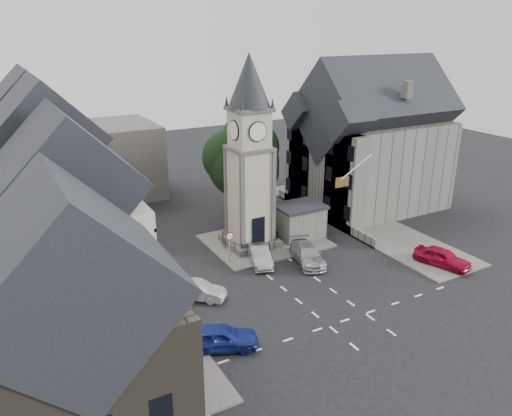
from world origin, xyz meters
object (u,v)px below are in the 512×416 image
car_west_blue (220,337)px  car_east_red (442,258)px  clock_tower (250,155)px  stone_shelter (299,221)px  pedestrian (345,209)px

car_west_blue → car_east_red: (20.10, 1.27, -0.01)m
car_west_blue → clock_tower: bearing=-11.3°
stone_shelter → car_east_red: (6.70, -10.50, -0.79)m
clock_tower → stone_shelter: bearing=-5.8°
clock_tower → car_west_blue: 16.68m
car_west_blue → car_east_red: bearing=-62.6°
stone_shelter → car_west_blue: 17.85m
car_west_blue → pedestrian: bearing=-32.1°
car_west_blue → stone_shelter: bearing=-25.0°
stone_shelter → pedestrian: (6.70, 1.84, -0.62)m
stone_shelter → car_west_blue: size_ratio=0.95×
pedestrian → clock_tower: bearing=8.6°
stone_shelter → car_west_blue: bearing=-138.7°
clock_tower → car_west_blue: (-8.60, -12.26, -7.35)m
clock_tower → pedestrian: bearing=6.7°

